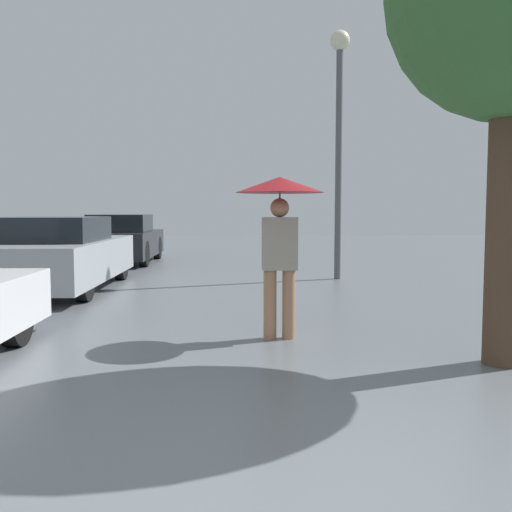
# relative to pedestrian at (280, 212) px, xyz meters

# --- Properties ---
(ground_plane) EXTENTS (60.00, 60.00, 0.00)m
(ground_plane) POSITION_rel_pedestrian_xyz_m (-0.38, -3.53, -1.37)
(ground_plane) COLOR #565B60
(pedestrian) EXTENTS (0.96, 0.96, 1.75)m
(pedestrian) POSITION_rel_pedestrian_xyz_m (0.00, 0.00, 0.00)
(pedestrian) COLOR #9E7051
(pedestrian) RESTS_ON ground_plane
(parked_car_middle) EXTENTS (1.90, 4.54, 1.29)m
(parked_car_middle) POSITION_rel_pedestrian_xyz_m (-3.64, 4.01, -0.75)
(parked_car_middle) COLOR #9EA3A8
(parked_car_middle) RESTS_ON ground_plane
(parked_car_farthest) EXTENTS (1.71, 3.90, 1.30)m
(parked_car_farthest) POSITION_rel_pedestrian_xyz_m (-3.52, 9.33, -0.76)
(parked_car_farthest) COLOR black
(parked_car_farthest) RESTS_ON ground_plane
(street_lamp) EXTENTS (0.40, 0.40, 4.97)m
(street_lamp) POSITION_rel_pedestrian_xyz_m (1.61, 5.44, 2.02)
(street_lamp) COLOR #515456
(street_lamp) RESTS_ON ground_plane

